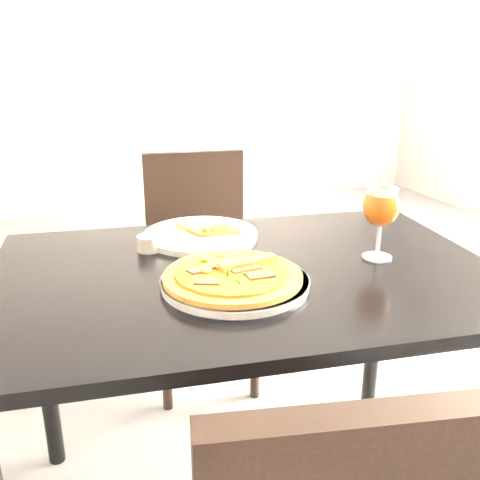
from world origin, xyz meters
name	(u,v)px	position (x,y,z in m)	size (l,w,h in m)	color
ground	(303,426)	(0.00, 0.00, 0.00)	(6.00, 6.00, 0.00)	#5B5A5D
dining_table	(246,303)	(-0.32, -0.28, 0.66)	(1.29, 0.94, 0.75)	black
chair_far	(200,259)	(-0.23, 0.47, 0.49)	(0.46, 0.46, 0.88)	black
plate_main	(235,282)	(-0.38, -0.36, 0.76)	(0.33, 0.33, 0.02)	white
pizza	(233,275)	(-0.38, -0.36, 0.78)	(0.31, 0.31, 0.03)	olive
plate_second	(201,235)	(-0.36, -0.02, 0.76)	(0.31, 0.31, 0.02)	white
crust_scraps	(210,230)	(-0.33, -0.03, 0.77)	(0.16, 0.14, 0.01)	olive
loose_crust	(199,262)	(-0.42, -0.20, 0.75)	(0.10, 0.02, 0.01)	olive
sauce_cup	(149,243)	(-0.51, -0.07, 0.77)	(0.06, 0.06, 0.04)	beige
beer_glass	(381,207)	(0.01, -0.32, 0.88)	(0.09, 0.09, 0.19)	white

